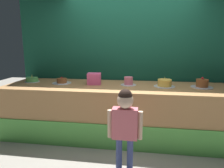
{
  "coord_description": "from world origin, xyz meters",
  "views": [
    {
      "loc": [
        0.22,
        -2.83,
        1.61
      ],
      "look_at": [
        -0.25,
        0.32,
        0.97
      ],
      "focal_mm": 32.24,
      "sensor_mm": 36.0,
      "label": 1
    }
  ],
  "objects": [
    {
      "name": "cake_center",
      "position": [
        0.0,
        0.61,
        0.96
      ],
      "size": [
        0.27,
        0.27,
        0.14
      ],
      "color": "silver",
      "rests_on": "stage_platform"
    },
    {
      "name": "cake_far_right",
      "position": [
        1.21,
        0.59,
        0.96
      ],
      "size": [
        0.35,
        0.35,
        0.17
      ],
      "color": "silver",
      "rests_on": "stage_platform"
    },
    {
      "name": "cake_right",
      "position": [
        0.61,
        0.56,
        0.96
      ],
      "size": [
        0.35,
        0.35,
        0.17
      ],
      "color": "silver",
      "rests_on": "stage_platform"
    },
    {
      "name": "cake_left",
      "position": [
        -1.21,
        0.59,
        0.94
      ],
      "size": [
        0.34,
        0.34,
        0.12
      ],
      "color": "silver",
      "rests_on": "stage_platform"
    },
    {
      "name": "cake_far_left",
      "position": [
        -1.82,
        0.64,
        0.94
      ],
      "size": [
        0.27,
        0.27,
        0.14
      ],
      "color": "silver",
      "rests_on": "stage_platform"
    },
    {
      "name": "pink_box",
      "position": [
        -0.61,
        0.59,
        1.0
      ],
      "size": [
        0.26,
        0.23,
        0.2
      ],
      "primitive_type": "cube",
      "rotation": [
        0.0,
        0.0,
        0.14
      ],
      "color": "#F45A97",
      "rests_on": "stage_platform"
    },
    {
      "name": "ground_plane",
      "position": [
        0.0,
        0.0,
        0.0
      ],
      "size": [
        12.0,
        12.0,
        0.0
      ],
      "primitive_type": "plane",
      "color": "gray"
    },
    {
      "name": "child_figure",
      "position": [
        0.04,
        -0.57,
        0.71
      ],
      "size": [
        0.42,
        0.19,
        1.1
      ],
      "color": "#3F4C8C",
      "rests_on": "ground_plane"
    },
    {
      "name": "curtain_backdrop",
      "position": [
        0.0,
        1.16,
        1.5
      ],
      "size": [
        4.49,
        0.08,
        3.0
      ],
      "primitive_type": "cube",
      "color": "#144C38",
      "rests_on": "ground_plane"
    },
    {
      "name": "stage_platform",
      "position": [
        0.0,
        0.53,
        0.45
      ],
      "size": [
        4.27,
        1.08,
        0.9
      ],
      "color": "#B27F4C",
      "rests_on": "ground_plane"
    }
  ]
}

